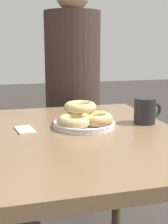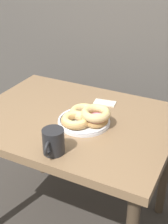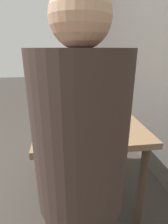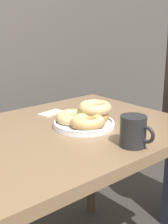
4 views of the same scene
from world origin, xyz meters
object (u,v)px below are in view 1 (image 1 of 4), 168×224
at_px(napkin, 25,130).
at_px(coffee_mug, 145,110).
at_px(person_figure, 73,92).
at_px(dining_table, 82,155).
at_px(donut_plate, 84,117).

bearing_deg(napkin, coffee_mug, -91.53).
bearing_deg(person_figure, coffee_mug, -167.35).
xyz_separation_m(dining_table, coffee_mug, (0.07, -0.28, 0.14)).
bearing_deg(donut_plate, dining_table, 161.36).
xyz_separation_m(person_figure, napkin, (-0.67, 0.33, -0.03)).
bearing_deg(dining_table, coffee_mug, -76.90).
bearing_deg(napkin, dining_table, -111.41).
distance_m(donut_plate, napkin, 0.23).
distance_m(dining_table, napkin, 0.24).
height_order(donut_plate, person_figure, person_figure).
distance_m(coffee_mug, person_figure, 0.70).
distance_m(donut_plate, person_figure, 0.67).
relative_size(dining_table, coffee_mug, 7.76).
relative_size(person_figure, napkin, 11.69).
distance_m(person_figure, napkin, 0.75).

